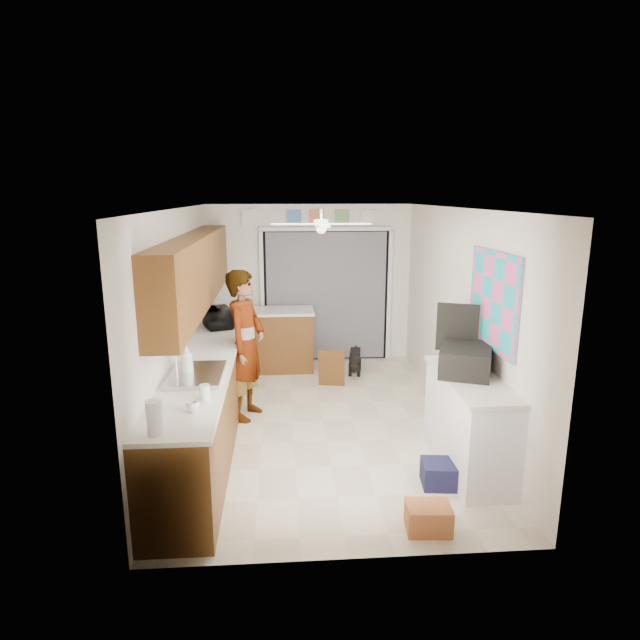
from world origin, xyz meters
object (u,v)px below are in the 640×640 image
object	(u,v)px
soap_bottle	(187,360)
dog	(355,361)
cup	(193,407)
navy_crate	(442,474)
paper_towel_roll	(155,418)
suitcase	(465,360)
cardboard_box	(428,518)
microwave	(218,318)
man	(246,345)

from	to	relation	value
soap_bottle	dog	world-z (taller)	soap_bottle
cup	navy_crate	bearing A→B (deg)	8.31
navy_crate	dog	world-z (taller)	dog
paper_towel_roll	navy_crate	size ratio (longest dim) A/B	0.70
navy_crate	dog	bearing A→B (deg)	96.65
paper_towel_roll	suitcase	bearing A→B (deg)	23.52
suitcase	cardboard_box	xyz separation A→B (m)	(-0.63, -1.13, -0.96)
microwave	suitcase	size ratio (longest dim) A/B	0.74
cardboard_box	dog	distance (m)	3.89
cup	cardboard_box	xyz separation A→B (m)	(1.88, -0.35, -0.87)
dog	paper_towel_roll	bearing A→B (deg)	-106.79
microwave	soap_bottle	distance (m)	1.91
navy_crate	cup	bearing A→B (deg)	-171.69
paper_towel_roll	suitcase	world-z (taller)	suitcase
paper_towel_roll	dog	size ratio (longest dim) A/B	0.50
cardboard_box	man	world-z (taller)	man
cup	man	world-z (taller)	man
microwave	dog	xyz separation A→B (m)	(1.92, 0.73, -0.86)
soap_bottle	paper_towel_roll	distance (m)	1.31
navy_crate	dog	size ratio (longest dim) A/B	0.71
man	suitcase	bearing A→B (deg)	-100.37
microwave	cardboard_box	size ratio (longest dim) A/B	1.31
man	dog	world-z (taller)	man
cup	paper_towel_roll	size ratio (longest dim) A/B	0.42
cup	microwave	bearing A→B (deg)	92.13
soap_bottle	dog	xyz separation A→B (m)	(2.01, 2.63, -0.89)
cardboard_box	navy_crate	world-z (taller)	navy_crate
paper_towel_roll	dog	bearing A→B (deg)	62.80
suitcase	dog	bearing A→B (deg)	125.82
paper_towel_roll	dog	world-z (taller)	paper_towel_roll
soap_bottle	suitcase	bearing A→B (deg)	-2.64
soap_bottle	navy_crate	xyz separation A→B (m)	(2.39, -0.59, -0.99)
soap_bottle	dog	size ratio (longest dim) A/B	0.61
soap_bottle	man	distance (m)	1.27
microwave	cup	xyz separation A→B (m)	(0.10, -2.81, -0.09)
microwave	navy_crate	bearing A→B (deg)	-158.08
paper_towel_roll	microwave	bearing A→B (deg)	88.17
microwave	cup	bearing A→B (deg)	161.34
paper_towel_roll	man	world-z (taller)	man
paper_towel_roll	dog	xyz separation A→B (m)	(2.03, 3.94, -0.86)
soap_bottle	cup	world-z (taller)	soap_bottle
cardboard_box	navy_crate	distance (m)	0.74
soap_bottle	navy_crate	world-z (taller)	soap_bottle
cup	soap_bottle	bearing A→B (deg)	101.98
navy_crate	microwave	bearing A→B (deg)	132.71
microwave	cardboard_box	world-z (taller)	microwave
suitcase	dog	distance (m)	2.97
soap_bottle	cardboard_box	distance (m)	2.62
suitcase	man	xyz separation A→B (m)	(-2.22, 1.28, -0.17)
soap_bottle	cup	size ratio (longest dim) A/B	2.91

